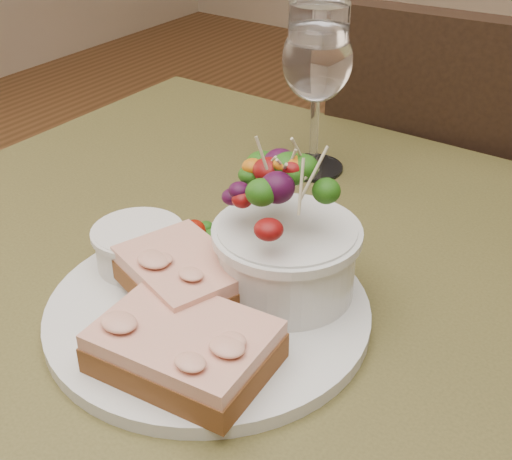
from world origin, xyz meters
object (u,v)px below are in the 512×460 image
Objects in this scene: sandwich_front at (184,346)px; wine_glass at (317,65)px; chair_far at (465,344)px; cafe_table at (230,377)px; sandwich_back at (183,275)px; ramekin at (139,245)px; salad_bowl at (287,230)px; dinner_plate at (208,311)px.

wine_glass reaches higher than sandwich_front.
cafe_table is at bearing 78.88° from chair_far.
sandwich_back is 0.07m from ramekin.
wine_glass is (-0.12, -0.36, 0.58)m from chair_far.
chair_far is 0.79m from salad_bowl.
salad_bowl is at bearing 80.16° from sandwich_front.
cafe_table is 0.34m from wine_glass.
dinner_plate is 2.09× the size of salad_bowl.
chair_far reaches higher than cafe_table.
cafe_table is 0.71m from chair_far.
sandwich_back is (-0.02, -0.00, 0.03)m from dinner_plate.
sandwich_front is at bearing -30.59° from sandwich_back.
ramekin is (-0.08, -0.03, 0.13)m from cafe_table.
cafe_table is 6.42× the size of sandwich_back.
chair_far is 0.80m from dinner_plate.
sandwich_back is (-0.07, -0.65, 0.49)m from chair_far.
ramekin reaches higher than dinner_plate.
dinner_plate is 0.09m from salad_bowl.
cafe_table is 4.57× the size of wine_glass.
salad_bowl reaches higher than sandwich_back.
cafe_table is 10.66× the size of ramekin.
chair_far is 5.14× the size of wine_glass.
wine_glass is at bearing 66.00° from chair_far.
sandwich_back is at bearing -137.37° from salad_bowl.
salad_bowl is at bearing 18.03° from ramekin.
sandwich_front is (-0.02, -0.71, 0.49)m from chair_far.
chair_far is 6.89× the size of sandwich_front.
sandwich_back is at bearing -172.13° from dinner_plate.
ramekin is (-0.09, 0.01, 0.03)m from dinner_plate.
chair_far reaches higher than sandwich_back.
sandwich_back is 1.66× the size of ramekin.
chair_far is 3.39× the size of dinner_plate.
sandwich_front is 0.08m from sandwich_back.
chair_far reaches higher than salad_bowl.
salad_bowl is at bearing 53.68° from dinner_plate.
ramekin reaches higher than sandwich_front.
salad_bowl is at bearing 83.52° from chair_far.
cafe_table is at bearing 103.61° from dinner_plate.
salad_bowl is (0.01, 0.12, 0.04)m from sandwich_front.
chair_far is at bearing 102.72° from sandwich_back.
dinner_plate is 0.32m from wine_glass.
sandwich_front is (0.03, -0.06, 0.02)m from dinner_plate.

